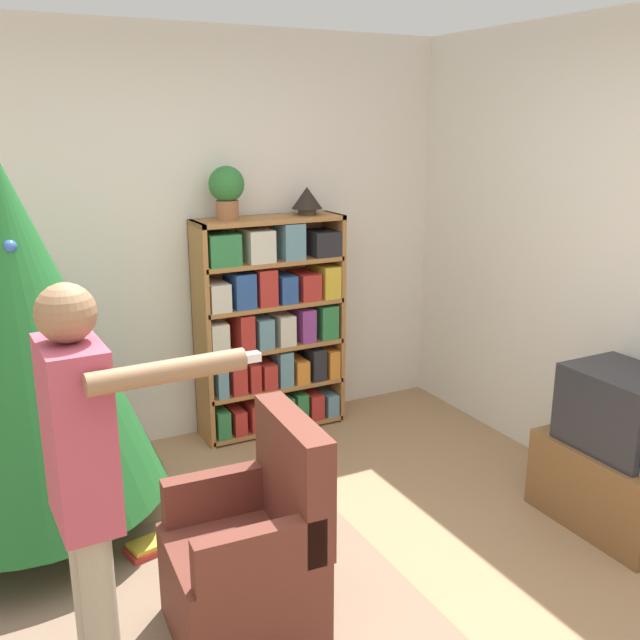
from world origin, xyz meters
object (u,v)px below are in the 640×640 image
at_px(bookshelf, 272,327).
at_px(table_lamp, 307,199).
at_px(standing_person, 86,481).
at_px(television, 622,410).
at_px(armchair, 251,561).
at_px(potted_plant, 227,189).
at_px(christmas_tree, 14,333).

distance_m(bookshelf, table_lamp, 0.87).
relative_size(standing_person, table_lamp, 7.90).
xyz_separation_m(television, armchair, (-1.97, 0.11, -0.32)).
distance_m(television, potted_plant, 2.56).
height_order(armchair, table_lamp, table_lamp).
bearing_deg(christmas_tree, bookshelf, 21.29).
height_order(christmas_tree, potted_plant, christmas_tree).
relative_size(television, potted_plant, 1.62).
relative_size(armchair, table_lamp, 4.60).
xyz_separation_m(television, christmas_tree, (-2.67, 1.29, 0.43)).
relative_size(television, table_lamp, 2.66).
bearing_deg(armchair, potted_plant, 164.40).
xyz_separation_m(television, table_lamp, (-0.80, 1.93, 0.91)).
bearing_deg(armchair, christmas_tree, -146.07).
relative_size(armchair, standing_person, 0.58).
relative_size(christmas_tree, armchair, 2.17).
relative_size(television, armchair, 0.58).
distance_m(christmas_tree, potted_plant, 1.57).
bearing_deg(christmas_tree, standing_person, -86.76).
distance_m(christmas_tree, table_lamp, 2.03).
relative_size(television, christmas_tree, 0.27).
height_order(armchair, standing_person, standing_person).
height_order(bookshelf, standing_person, standing_person).
xyz_separation_m(armchair, standing_person, (-0.63, -0.19, 0.61)).
bearing_deg(television, bookshelf, 119.09).
bearing_deg(standing_person, christmas_tree, -178.58).
bearing_deg(armchair, table_lamp, 150.50).
bearing_deg(table_lamp, television, -67.38).
bearing_deg(christmas_tree, potted_plant, 25.62).
bearing_deg(potted_plant, standing_person, -121.78).
relative_size(christmas_tree, potted_plant, 6.07).
bearing_deg(standing_person, table_lamp, 136.43).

